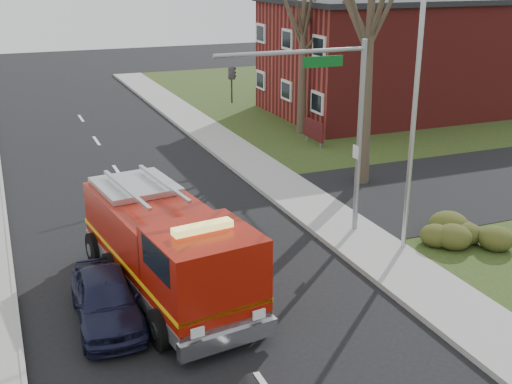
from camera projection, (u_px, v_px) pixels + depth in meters
name	position (u px, v px, depth m)	size (l,w,h in m)	color
ground	(193.00, 282.00, 19.41)	(120.00, 120.00, 0.00)	black
sidewalk_right	(369.00, 247.00, 21.61)	(2.40, 80.00, 0.15)	#989792
brick_building	(395.00, 56.00, 40.72)	(15.40, 10.40, 7.25)	maroon
health_center_sign	(314.00, 130.00, 33.80)	(0.12, 2.00, 1.40)	#461013
hedge_corner	(458.00, 232.00, 21.58)	(2.80, 2.00, 0.90)	#343D16
bare_tree_near	(371.00, 9.00, 25.60)	(6.00, 6.00, 12.00)	#352B1F
bare_tree_far	(304.00, 17.00, 34.30)	(5.25, 5.25, 10.50)	#352B1F
traffic_signal_mast	(327.00, 106.00, 21.03)	(5.29, 0.18, 6.80)	gray
streetlight_pole	(412.00, 118.00, 20.03)	(1.48, 0.16, 8.40)	#B7BABF
fire_engine	(168.00, 251.00, 18.20)	(3.72, 7.86, 3.05)	#901206
parked_car_maroon	(106.00, 299.00, 16.99)	(1.65, 4.11, 1.40)	#171833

